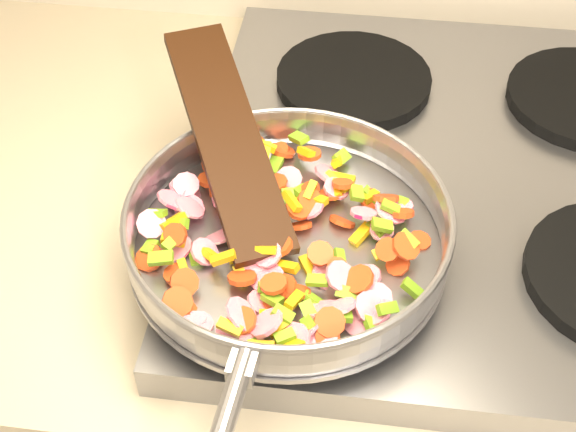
# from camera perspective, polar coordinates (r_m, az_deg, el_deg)

# --- Properties ---
(cooktop) EXTENTS (0.60, 0.60, 0.04)m
(cooktop) POSITION_cam_1_polar(r_m,az_deg,el_deg) (0.92, 12.68, 2.21)
(cooktop) COLOR #939399
(cooktop) RESTS_ON counter_top
(grate_fl) EXTENTS (0.19, 0.19, 0.02)m
(grate_fl) POSITION_cam_1_polar(r_m,az_deg,el_deg) (0.79, 3.19, -2.30)
(grate_fl) COLOR black
(grate_fl) RESTS_ON cooktop
(grate_bl) EXTENTS (0.19, 0.19, 0.02)m
(grate_bl) POSITION_cam_1_polar(r_m,az_deg,el_deg) (1.00, 4.69, 9.65)
(grate_bl) COLOR black
(grate_bl) RESTS_ON cooktop
(saute_pan) EXTENTS (0.34, 0.52, 0.05)m
(saute_pan) POSITION_cam_1_polar(r_m,az_deg,el_deg) (0.76, -0.04, -1.00)
(saute_pan) COLOR #9E9EA5
(saute_pan) RESTS_ON grate_fl
(vegetable_heap) EXTENTS (0.29, 0.29, 0.05)m
(vegetable_heap) POSITION_cam_1_polar(r_m,az_deg,el_deg) (0.76, -0.31, -1.95)
(vegetable_heap) COLOR gold
(vegetable_heap) RESTS_ON saute_pan
(wooden_spatula) EXTENTS (0.17, 0.27, 0.09)m
(wooden_spatula) POSITION_cam_1_polar(r_m,az_deg,el_deg) (0.80, -4.32, 5.60)
(wooden_spatula) COLOR black
(wooden_spatula) RESTS_ON saute_pan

